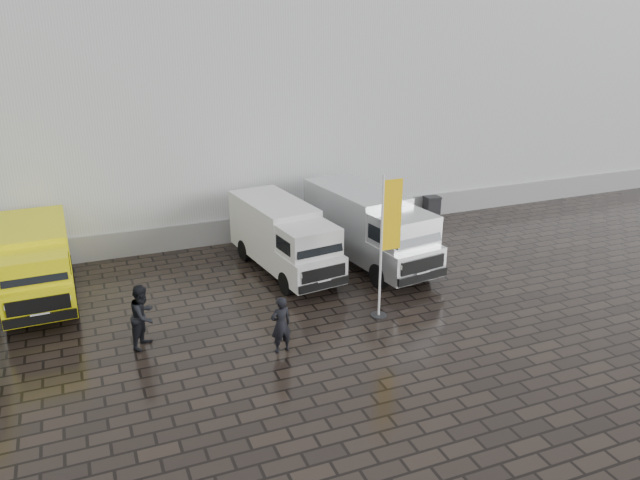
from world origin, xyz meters
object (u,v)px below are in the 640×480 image
object	(u,v)px
person_front	(281,325)
person_tent	(143,316)
van_white	(284,239)
flagpole	(387,240)
wheelie_bin	(432,208)
van_yellow	(37,266)
van_silver	(369,229)

from	to	relation	value
person_front	person_tent	size ratio (longest dim) A/B	0.90
van_white	flagpole	size ratio (longest dim) A/B	1.25
van_white	wheelie_bin	distance (m)	8.61
van_yellow	van_white	world-z (taller)	van_white
van_yellow	person_front	world-z (taller)	van_yellow
van_yellow	flagpole	xyz separation A→B (m)	(9.83, -5.05, 1.27)
van_white	wheelie_bin	xyz separation A→B (m)	(8.01, 3.08, -0.68)
van_yellow	van_silver	distance (m)	11.29
van_yellow	person_front	distance (m)	8.59
van_yellow	van_white	bearing A→B (deg)	-5.53
flagpole	person_tent	bearing A→B (deg)	173.19
van_yellow	person_tent	bearing A→B (deg)	-58.09
van_white	person_tent	world-z (taller)	van_white
van_white	flagpole	bearing A→B (deg)	-76.47
van_yellow	van_silver	size ratio (longest dim) A/B	0.85
van_yellow	person_tent	xyz separation A→B (m)	(2.75, -4.21, -0.28)
van_yellow	flagpole	world-z (taller)	flagpole
wheelie_bin	person_tent	size ratio (longest dim) A/B	0.59
van_silver	flagpole	size ratio (longest dim) A/B	1.37
person_tent	van_white	bearing A→B (deg)	-19.98
van_yellow	wheelie_bin	bearing A→B (deg)	7.46
wheelie_bin	person_tent	world-z (taller)	person_tent
van_silver	flagpole	distance (m)	4.36
flagpole	person_tent	size ratio (longest dim) A/B	2.44
van_yellow	van_silver	bearing A→B (deg)	-6.76
van_silver	person_tent	size ratio (longest dim) A/B	3.35
van_white	person_front	world-z (taller)	van_white
van_yellow	person_tent	size ratio (longest dim) A/B	2.83
wheelie_bin	person_front	size ratio (longest dim) A/B	0.65
van_yellow	van_white	size ratio (longest dim) A/B	0.93
wheelie_bin	person_tent	xyz separation A→B (m)	(-13.37, -6.67, 0.38)
van_yellow	flagpole	size ratio (longest dim) A/B	1.16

